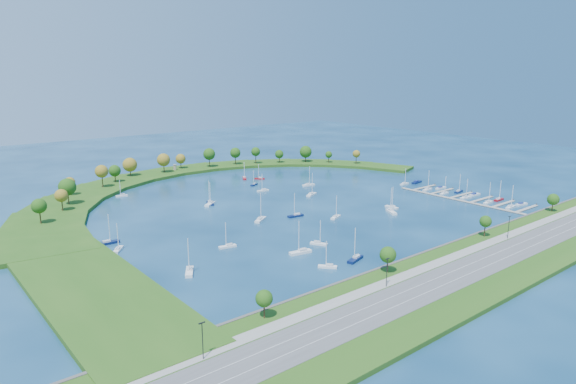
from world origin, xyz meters
TOP-DOWN VIEW (x-y plane):
  - ground at (0.00, 0.00)m, footprint 700.00×700.00m
  - south_shoreline at (0.03, -122.88)m, footprint 420.00×43.10m
  - breakwater at (-46.33, 48.72)m, footprint 286.74×247.64m
  - breakwater_trees at (-14.66, 93.40)m, footprint 239.29×92.98m
  - harbor_tower at (-9.70, 118.06)m, footprint 2.60×2.60m
  - dock_system at (85.30, -61.00)m, footprint 24.28×82.00m
  - moored_boat_0 at (-15.79, -26.81)m, footprint 8.74×3.61m
  - moored_boat_1 at (4.74, 29.10)m, footprint 7.73×2.52m
  - moored_boat_2 at (-48.74, -69.28)m, footprint 9.85×4.29m
  - moored_boat_3 at (-36.56, 22.80)m, footprint 4.81×8.88m
  - moored_boat_4 at (-105.10, -8.31)m, footprint 9.02×2.78m
  - moored_boat_5 at (-105.05, -19.20)m, footprint 6.68×7.56m
  - moored_boat_6 at (10.40, 46.63)m, footprint 6.93×4.71m
  - moored_boat_7 at (-68.14, 71.14)m, footprint 7.05×3.17m
  - moored_boat_8 at (20.70, 2.06)m, footprint 9.56×6.04m
  - moored_boat_9 at (24.46, 59.84)m, footprint 6.33×6.43m
  - moored_boat_10 at (-37.21, -88.75)m, footprint 9.58×5.18m
  - moored_boat_11 at (-37.63, 20.99)m, footprint 9.27×7.80m
  - moored_boat_12 at (-67.86, -44.42)m, footprint 7.81×3.46m
  - moored_boat_13 at (-1.82, -41.52)m, footprint 8.10×4.91m
  - moored_boat_14 at (36.78, 23.05)m, footprint 8.82×3.18m
  - moored_boat_15 at (-50.83, -87.42)m, footprint 6.30×6.68m
  - moored_boat_16 at (35.44, -46.74)m, footprint 2.62×7.80m
  - moored_boat_17 at (-34.10, -21.37)m, footprint 9.31×7.33m
  - moored_boat_18 at (27.66, -52.81)m, footprint 6.96×9.72m
  - moored_boat_19 at (-35.77, -65.93)m, footprint 5.50×7.51m
  - moored_boat_20 at (-93.79, -59.20)m, footprint 7.08×9.31m
  - moored_boat_21 at (16.91, 67.31)m, footprint 6.07×8.13m
  - docked_boat_0 at (85.51, -87.30)m, footprint 8.75×3.25m
  - docked_boat_1 at (95.98, -88.00)m, footprint 8.39×3.45m
  - docked_boat_2 at (85.52, -74.23)m, footprint 8.34×3.06m
  - docked_boat_3 at (96.02, -74.72)m, footprint 8.03×2.50m
  - docked_boat_4 at (85.52, -60.00)m, footprint 8.10×2.75m
  - docked_boat_5 at (95.97, -59.38)m, footprint 8.93×2.68m
  - docked_boat_6 at (85.53, -45.61)m, footprint 7.54×2.75m
  - docked_boat_7 at (96.03, -48.72)m, footprint 8.07×3.29m
  - docked_boat_8 at (85.51, -33.52)m, footprint 8.82×3.74m
  - docked_boat_9 at (95.98, -35.97)m, footprint 8.34×2.57m
  - docked_boat_10 at (87.94, -13.80)m, footprint 7.42×2.50m
  - docked_boat_11 at (97.86, -16.01)m, footprint 9.85×4.23m

SIDE VIEW (x-z plane):
  - ground at x=0.00m, z-range 0.00..0.00m
  - dock_system at x=85.30m, z-range -0.45..1.15m
  - docked_boat_1 at x=95.98m, z-range -0.22..1.44m
  - docked_boat_9 at x=95.98m, z-range -0.22..1.46m
  - docked_boat_5 at x=95.97m, z-range -0.24..1.57m
  - docked_boat_11 at x=97.86m, z-range -0.26..1.69m
  - moored_boat_6 at x=10.40m, z-range -4.14..5.85m
  - moored_boat_7 at x=-68.14m, z-range -4.15..5.86m
  - moored_boat_9 at x=24.46m, z-range -4.32..6.05m
  - moored_boat_15 at x=-50.83m, z-range -4.41..6.15m
  - docked_boat_10 at x=87.94m, z-range -4.50..6.24m
  - docked_boat_6 at x=85.53m, z-range -4.55..6.30m
  - moored_boat_19 at x=-35.77m, z-range -4.60..6.36m
  - moored_boat_12 at x=-67.86m, z-range -4.67..6.43m
  - moored_boat_1 at x=4.74m, z-range -4.73..6.50m
  - moored_boat_16 at x=35.44m, z-range -4.76..6.53m
  - docked_boat_7 at x=96.03m, z-range -4.87..6.65m
  - moored_boat_13 at x=-1.82m, z-range -4.87..6.66m
  - moored_boat_5 at x=-105.05m, z-range -4.92..6.71m
  - docked_boat_3 at x=96.02m, z-range -4.95..6.75m
  - docked_boat_4 at x=85.52m, z-range -4.96..6.76m
  - moored_boat_21 at x=16.91m, z-range -5.05..6.86m
  - docked_boat_2 at x=85.52m, z-range -5.09..6.90m
  - moored_boat_0 at x=-15.79m, z-range -5.31..7.15m
  - docked_boat_8 at x=85.51m, z-range -5.36..7.21m
  - docked_boat_0 at x=85.51m, z-range -5.36..7.21m
  - moored_boat_3 at x=-36.56m, z-range -5.37..7.21m
  - moored_boat_14 at x=36.78m, z-range -5.42..7.27m
  - moored_boat_4 at x=-105.10m, z-range -5.63..7.52m
  - moored_boat_10 at x=-37.21m, z-range -5.83..7.74m
  - moored_boat_8 at x=20.70m, z-range -5.87..7.78m
  - moored_boat_20 at x=-93.79m, z-range -5.89..7.80m
  - moored_boat_17 at x=-34.10m, z-range -5.94..7.87m
  - moored_boat_2 at x=-48.74m, z-range -6.03..7.97m
  - moored_boat_11 at x=-37.63m, z-range -6.04..7.98m
  - moored_boat_18 at x=27.66m, z-range -6.09..8.04m
  - breakwater at x=-46.33m, z-range -0.01..1.99m
  - south_shoreline at x=0.03m, z-range -4.80..6.80m
  - harbor_tower at x=-9.70m, z-range 2.05..6.06m
  - breakwater_trees at x=-14.66m, z-range 3.38..17.71m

